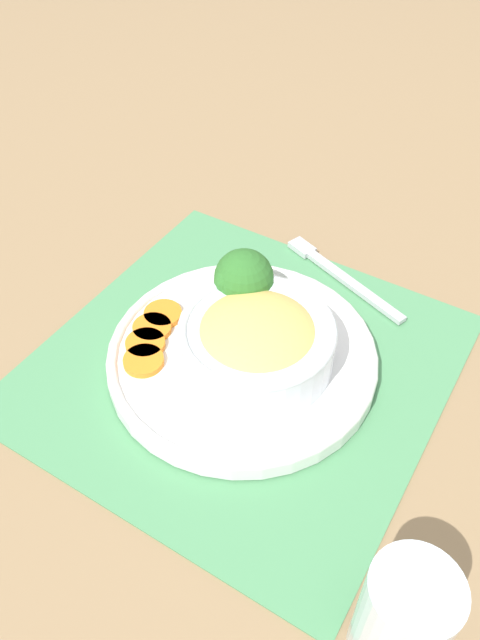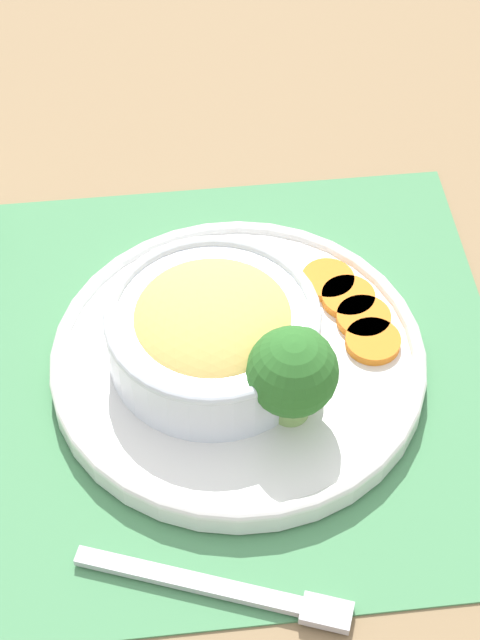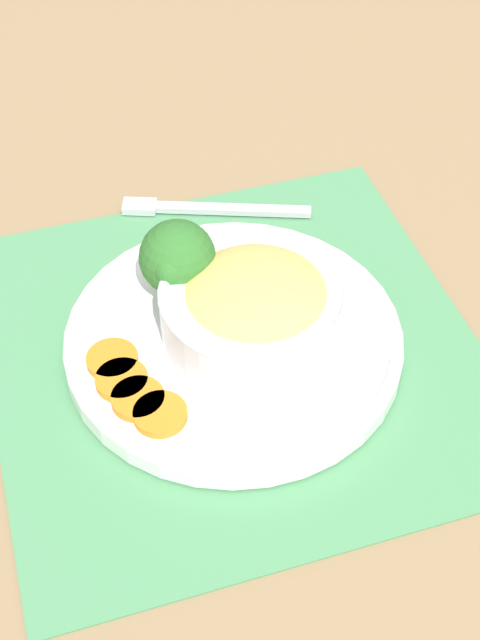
# 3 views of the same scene
# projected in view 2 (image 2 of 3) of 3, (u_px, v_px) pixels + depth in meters

# --- Properties ---
(ground_plane) EXTENTS (4.00, 4.00, 0.00)m
(ground_plane) POSITION_uv_depth(u_px,v_px,m) (242.00, 373.00, 0.80)
(ground_plane) COLOR #8C704C
(placemat) EXTENTS (0.44, 0.44, 0.00)m
(placemat) POSITION_uv_depth(u_px,v_px,m) (242.00, 371.00, 0.80)
(placemat) COLOR #4C8C59
(placemat) RESTS_ON ground_plane
(plate) EXTENTS (0.28, 0.28, 0.02)m
(plate) POSITION_uv_depth(u_px,v_px,m) (242.00, 360.00, 0.79)
(plate) COLOR white
(plate) RESTS_ON placemat
(bowl) EXTENTS (0.16, 0.16, 0.06)m
(bowl) POSITION_uv_depth(u_px,v_px,m) (217.00, 330.00, 0.77)
(bowl) COLOR silver
(bowl) RESTS_ON plate
(broccoli_floret) EXTENTS (0.06, 0.06, 0.08)m
(broccoli_floret) POSITION_uv_depth(u_px,v_px,m) (297.00, 372.00, 0.72)
(broccoli_floret) COLOR #84AD5B
(broccoli_floret) RESTS_ON plate
(carrot_slice_near) EXTENTS (0.04, 0.04, 0.01)m
(carrot_slice_near) POSITION_uv_depth(u_px,v_px,m) (377.00, 341.00, 0.79)
(carrot_slice_near) COLOR orange
(carrot_slice_near) RESTS_ON plate
(carrot_slice_middle) EXTENTS (0.04, 0.04, 0.01)m
(carrot_slice_middle) POSITION_uv_depth(u_px,v_px,m) (368.00, 318.00, 0.81)
(carrot_slice_middle) COLOR orange
(carrot_slice_middle) RESTS_ON plate
(carrot_slice_far) EXTENTS (0.04, 0.04, 0.01)m
(carrot_slice_far) POSITION_uv_depth(u_px,v_px,m) (352.00, 297.00, 0.82)
(carrot_slice_far) COLOR orange
(carrot_slice_far) RESTS_ON plate
(carrot_slice_extra) EXTENTS (0.04, 0.04, 0.01)m
(carrot_slice_extra) POSITION_uv_depth(u_px,v_px,m) (332.00, 280.00, 0.83)
(carrot_slice_extra) COLOR orange
(carrot_slice_extra) RESTS_ON plate
(fork) EXTENTS (0.06, 0.18, 0.01)m
(fork) POSITION_uv_depth(u_px,v_px,m) (245.00, 593.00, 0.68)
(fork) COLOR #B7B7BC
(fork) RESTS_ON placemat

